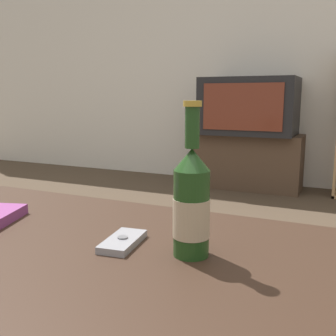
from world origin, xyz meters
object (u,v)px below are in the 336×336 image
object	(u,v)px
television	(250,106)
beer_bottle	(191,203)
cell_phone	(123,241)
tv_stand	(248,161)

from	to	relation	value
television	beer_bottle	xyz separation A→B (m)	(0.50, -2.66, -0.11)
beer_bottle	cell_phone	world-z (taller)	beer_bottle
tv_stand	television	world-z (taller)	television
television	cell_phone	xyz separation A→B (m)	(0.36, -2.67, -0.20)
television	cell_phone	bearing A→B (deg)	-82.24
cell_phone	television	bearing A→B (deg)	90.82
beer_bottle	cell_phone	distance (m)	0.17
television	tv_stand	bearing A→B (deg)	90.00
tv_stand	cell_phone	size ratio (longest dim) A/B	7.05
tv_stand	cell_phone	xyz separation A→B (m)	(0.36, -2.67, 0.26)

